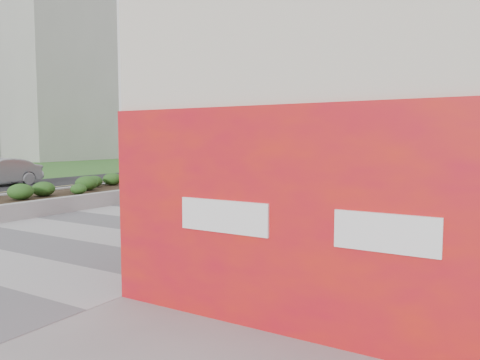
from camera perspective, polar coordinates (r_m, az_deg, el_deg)
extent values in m
plane|color=gray|center=(12.95, -16.94, -6.62)|extent=(160.00, 160.00, 0.00)
cube|color=#A8A8AD|center=(15.07, -8.38, -4.82)|extent=(8.00, 36.00, 0.01)
cube|color=beige|center=(17.66, 23.36, 9.27)|extent=(6.00, 24.00, 8.00)
cube|color=red|center=(18.29, 13.80, 1.53)|extent=(0.12, 24.00, 3.00)
cube|color=red|center=(6.04, 6.37, -5.14)|extent=(6.00, 0.12, 3.00)
cube|color=#9E9EA0|center=(28.62, -0.43, 0.42)|extent=(3.00, 0.30, 0.55)
cube|color=#9E9EA0|center=(22.59, -15.32, -0.99)|extent=(0.30, 18.00, 0.55)
cube|color=#9E9EA0|center=(20.72, -10.17, -1.41)|extent=(0.30, 18.00, 0.55)
cube|color=#2D2116|center=(21.63, -12.85, -1.26)|extent=(2.40, 17.40, 0.50)
cube|color=black|center=(26.58, -22.96, -0.92)|extent=(10.00, 40.00, 0.00)
cylinder|color=black|center=(30.89, -1.67, 4.14)|extent=(0.12, 0.12, 4.20)
cube|color=black|center=(30.81, -1.39, 7.21)|extent=(0.18, 0.28, 0.80)
cylinder|color=black|center=(36.36, -14.40, 4.12)|extent=(0.12, 0.12, 4.20)
cube|color=black|center=(36.25, -14.26, 6.73)|extent=(0.18, 0.28, 0.80)
cube|color=#ADAAA3|center=(67.21, -23.87, 11.79)|extent=(18.00, 12.00, 22.00)
cube|color=#ADAAA3|center=(65.48, 18.65, 11.27)|extent=(16.00, 12.00, 20.00)
cylinder|color=#595654|center=(14.76, -6.88, -5.01)|extent=(0.44, 0.44, 0.01)
cube|color=black|center=(16.07, -4.91, -3.95)|extent=(0.46, 0.74, 0.02)
imported|color=#26252A|center=(15.98, -4.93, -1.76)|extent=(0.53, 0.45, 1.22)
sphere|color=blue|center=(15.92, -4.95, 0.28)|extent=(0.23, 0.23, 0.23)
imported|color=black|center=(33.68, -9.15, 1.87)|extent=(3.27, 5.56, 1.51)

